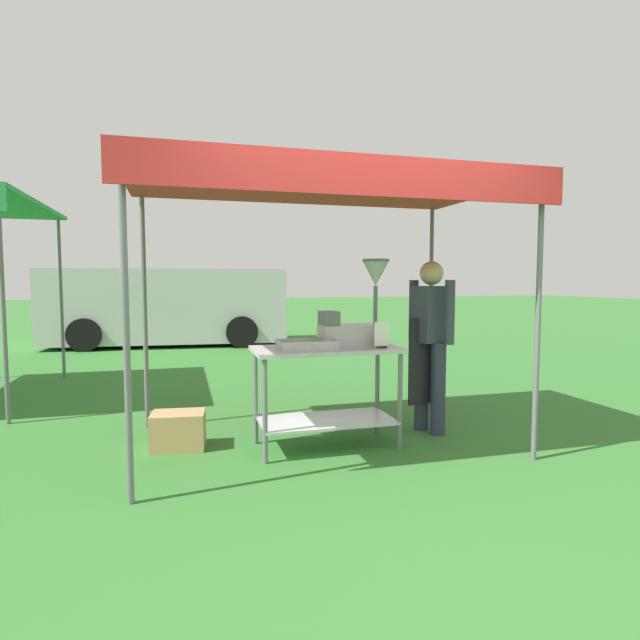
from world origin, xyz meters
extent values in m
plane|color=#33702D|center=(0.00, 6.00, 0.00)|extent=(70.00, 70.00, 0.00)
cylinder|color=slate|center=(-1.63, 0.27, 1.12)|extent=(0.04, 0.04, 2.23)
cylinder|color=slate|center=(1.41, 0.27, 1.12)|extent=(0.04, 0.04, 2.23)
cylinder|color=slate|center=(-1.63, 2.04, 1.12)|extent=(0.04, 0.04, 2.23)
cylinder|color=slate|center=(1.41, 2.04, 1.12)|extent=(0.04, 0.04, 2.23)
cube|color=red|center=(-0.11, 1.15, 2.26)|extent=(3.24, 1.97, 0.05)
cube|color=red|center=(-0.11, 0.18, 2.12)|extent=(3.24, 0.02, 0.24)
cube|color=#B7B7BC|center=(-0.11, 1.00, 0.85)|extent=(1.24, 0.61, 0.04)
cube|color=#B7B7BC|center=(-0.11, 1.00, 0.24)|extent=(1.14, 0.56, 0.02)
cylinder|color=slate|center=(-0.68, 0.75, 0.42)|extent=(0.04, 0.04, 0.83)
cylinder|color=slate|center=(0.46, 0.75, 0.42)|extent=(0.04, 0.04, 0.83)
cylinder|color=slate|center=(-0.68, 1.26, 0.42)|extent=(0.04, 0.04, 0.83)
cylinder|color=slate|center=(0.46, 1.26, 0.42)|extent=(0.04, 0.04, 0.83)
cube|color=#B7B7BC|center=(-0.29, 0.97, 0.87)|extent=(0.48, 0.29, 0.01)
cube|color=#B7B7BC|center=(-0.29, 0.83, 0.91)|extent=(0.48, 0.01, 0.06)
cube|color=#B7B7BC|center=(-0.29, 1.11, 0.91)|extent=(0.48, 0.01, 0.06)
cube|color=#B7B7BC|center=(-0.53, 0.97, 0.91)|extent=(0.01, 0.29, 0.06)
cube|color=#B7B7BC|center=(-0.06, 0.97, 0.91)|extent=(0.01, 0.29, 0.06)
torus|color=#EAB251|center=(-0.32, 1.05, 0.89)|extent=(0.08, 0.08, 0.02)
torus|color=#EAB251|center=(-0.19, 1.04, 0.89)|extent=(0.09, 0.09, 0.02)
torus|color=#EAB251|center=(-0.44, 0.95, 0.89)|extent=(0.09, 0.09, 0.02)
torus|color=#EAB251|center=(-0.48, 1.06, 0.89)|extent=(0.09, 0.09, 0.02)
torus|color=#EAB251|center=(-0.20, 0.98, 0.89)|extent=(0.09, 0.09, 0.02)
torus|color=#EAB251|center=(-0.42, 1.03, 0.89)|extent=(0.10, 0.10, 0.02)
torus|color=#EAB251|center=(-0.11, 0.88, 0.89)|extent=(0.07, 0.07, 0.02)
torus|color=#EAB251|center=(-0.15, 0.93, 0.89)|extent=(0.09, 0.09, 0.02)
torus|color=#EAB251|center=(-0.25, 0.87, 0.89)|extent=(0.09, 0.09, 0.02)
torus|color=#EAB251|center=(-0.13, 1.04, 0.89)|extent=(0.08, 0.08, 0.02)
torus|color=#EAB251|center=(-0.10, 0.96, 0.89)|extent=(0.10, 0.10, 0.02)
torus|color=#EAB251|center=(-0.42, 0.89, 0.89)|extent=(0.10, 0.10, 0.02)
torus|color=#EAB251|center=(-0.27, 0.95, 0.89)|extent=(0.09, 0.09, 0.02)
torus|color=#EAB251|center=(-0.33, 0.97, 0.89)|extent=(0.10, 0.10, 0.02)
cube|color=#B7B7BC|center=(0.15, 1.09, 0.96)|extent=(0.56, 0.28, 0.18)
cube|color=slate|center=(-0.06, 1.09, 1.11)|extent=(0.14, 0.22, 0.12)
cylinder|color=slate|center=(0.37, 1.09, 1.22)|extent=(0.04, 0.04, 0.34)
cone|color=#B7B7BC|center=(0.37, 1.09, 1.49)|extent=(0.23, 0.23, 0.21)
cylinder|color=slate|center=(0.37, 1.09, 1.61)|extent=(0.24, 0.24, 0.02)
cube|color=black|center=(0.32, 0.84, 0.87)|extent=(0.08, 0.05, 0.02)
cube|color=white|center=(0.32, 0.84, 0.98)|extent=(0.13, 0.01, 0.21)
cylinder|color=#2D3347|center=(0.99, 1.08, 0.43)|extent=(0.14, 0.14, 0.86)
cylinder|color=#2D3347|center=(0.92, 1.27, 0.43)|extent=(0.14, 0.14, 0.86)
cube|color=#383D4C|center=(0.95, 1.18, 1.12)|extent=(0.40, 0.33, 0.52)
cube|color=black|center=(0.84, 1.13, 0.69)|extent=(0.31, 0.13, 0.80)
cylinder|color=#383D4C|center=(1.03, 0.97, 1.15)|extent=(0.12, 0.12, 0.58)
cylinder|color=#383D4C|center=(0.88, 1.38, 1.15)|extent=(0.12, 0.12, 0.58)
sphere|color=#DBB28E|center=(0.95, 1.18, 1.50)|extent=(0.22, 0.22, 0.22)
cube|color=tan|center=(-1.34, 1.31, 0.16)|extent=(0.47, 0.36, 0.31)
cube|color=#BCBCC1|center=(-1.54, 8.88, 0.89)|extent=(5.25, 2.30, 1.60)
cube|color=#1E2833|center=(0.45, 8.72, 1.29)|extent=(0.23, 1.62, 0.70)
cylinder|color=black|center=(0.12, 9.68, 0.34)|extent=(0.70, 0.29, 0.68)
cylinder|color=black|center=(-0.03, 7.82, 0.34)|extent=(0.70, 0.29, 0.68)
cylinder|color=black|center=(-3.04, 9.93, 0.34)|extent=(0.70, 0.29, 0.68)
cylinder|color=black|center=(-3.19, 8.08, 0.34)|extent=(0.70, 0.29, 0.68)
cylinder|color=slate|center=(-2.98, 2.54, 1.16)|extent=(0.04, 0.04, 2.32)
cylinder|color=slate|center=(-2.98, 5.10, 1.16)|extent=(0.04, 0.04, 2.32)
camera|label=1|loc=(-1.30, -3.10, 1.42)|focal=28.48mm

